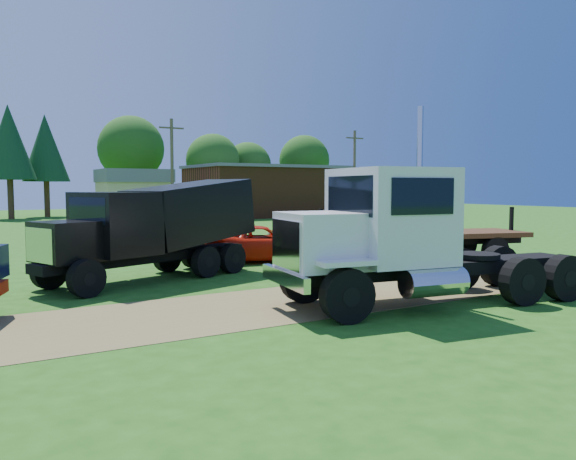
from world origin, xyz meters
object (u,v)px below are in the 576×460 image
white_semi_tractor (394,237)px  black_dump_truck (158,224)px  orange_pickup (261,243)px  flatbed_trailer (420,239)px

white_semi_tractor → black_dump_truck: white_semi_tractor is taller
orange_pickup → black_dump_truck: bearing=128.1°
orange_pickup → flatbed_trailer: bearing=-110.5°
white_semi_tractor → orange_pickup: size_ratio=1.69×
black_dump_truck → flatbed_trailer: (10.49, -1.38, -0.89)m
black_dump_truck → flatbed_trailer: 10.61m
flatbed_trailer → white_semi_tractor: bearing=-121.5°
flatbed_trailer → black_dump_truck: bearing=-170.7°
orange_pickup → flatbed_trailer: flatbed_trailer is taller
black_dump_truck → orange_pickup: (5.12, 2.30, -1.12)m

